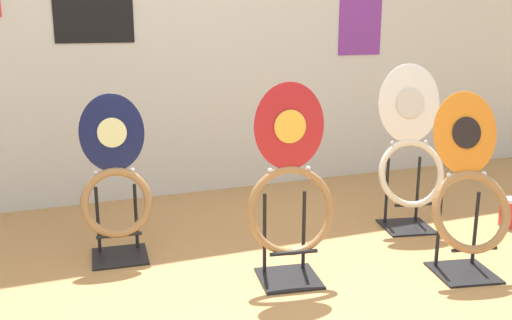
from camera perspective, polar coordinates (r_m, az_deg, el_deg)
wall_back at (r=3.92m, az=-9.61°, el=15.14°), size 8.00×0.07×2.60m
toilet_seat_display_white_plain at (r=3.41m, az=15.14°, el=1.08°), size 0.42×0.33×0.96m
toilet_seat_display_navy_moon at (r=2.97m, az=-13.86°, el=-2.76°), size 0.37×0.30×0.85m
toilet_seat_display_crimson_swirl at (r=2.61m, az=3.44°, el=-3.14°), size 0.43×0.32×0.94m
toilet_seat_display_orange_sun at (r=2.88m, az=20.50°, el=-3.40°), size 0.42×0.35×0.88m
paint_can at (r=3.74m, az=24.17°, el=-4.71°), size 0.14×0.14×0.17m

